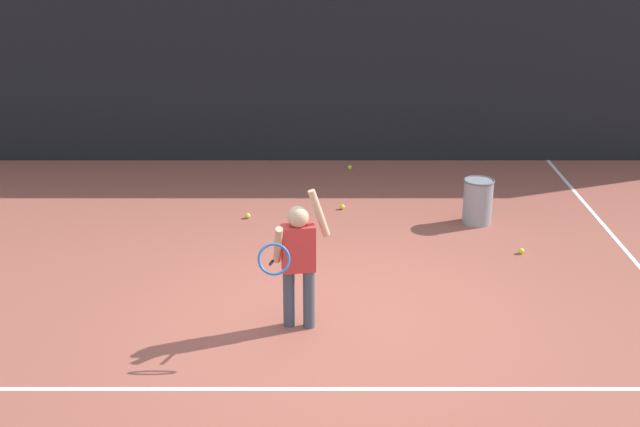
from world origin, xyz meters
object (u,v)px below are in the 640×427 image
tennis_player (300,256)px  tennis_ball_3 (250,216)px  ball_hopper (480,201)px  tennis_ball_2 (352,167)px  tennis_ball_0 (523,251)px  tennis_ball_1 (344,207)px

tennis_player → tennis_ball_3: tennis_player is taller
tennis_player → ball_hopper: bearing=41.7°
tennis_ball_2 → ball_hopper: bearing=-55.2°
tennis_ball_2 → tennis_ball_0: bearing=-59.6°
ball_hopper → tennis_player: bearing=-128.6°
tennis_ball_1 → tennis_ball_2: same height
ball_hopper → tennis_ball_3: (-2.86, 0.15, -0.26)m
tennis_player → ball_hopper: tennis_player is taller
tennis_player → tennis_ball_3: 3.02m
tennis_ball_1 → ball_hopper: bearing=-15.9°
ball_hopper → tennis_ball_2: 2.65m
ball_hopper → tennis_ball_2: size_ratio=8.52×
tennis_ball_1 → tennis_ball_2: 1.70m
tennis_player → tennis_ball_3: bearing=94.2°
tennis_ball_1 → tennis_ball_0: bearing=-35.9°
tennis_player → tennis_ball_2: (0.65, 4.87, -0.69)m
tennis_ball_0 → tennis_ball_1: size_ratio=1.00×
tennis_ball_1 → tennis_ball_3: (-1.20, -0.32, 0.00)m
tennis_ball_3 → ball_hopper: bearing=-3.0°
tennis_player → ball_hopper: 3.48m
tennis_player → tennis_ball_3: (-0.71, 2.85, -0.69)m
ball_hopper → tennis_ball_1: 1.74m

